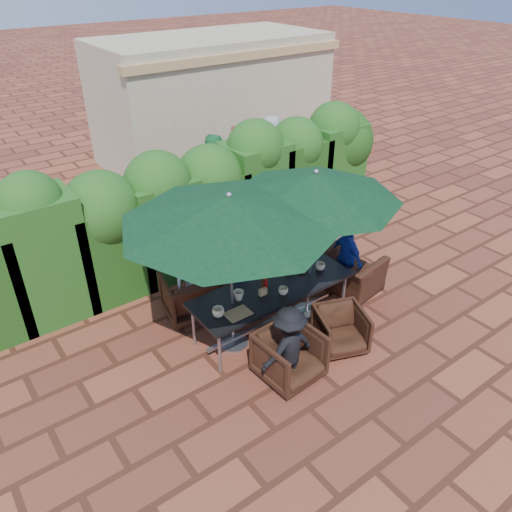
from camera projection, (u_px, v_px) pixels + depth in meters
ground at (265, 326)px, 7.82m from camera, size 80.00×80.00×0.00m
dining_table at (272, 291)px, 7.44m from camera, size 2.55×0.90×0.75m
umbrella_left at (229, 210)px, 6.31m from camera, size 2.91×2.91×2.46m
umbrella_right at (315, 186)px, 6.97m from camera, size 2.47×2.47×2.46m
chair_far_left at (189, 293)px, 7.88m from camera, size 0.89×0.86×0.79m
chair_far_mid at (232, 280)px, 8.18m from camera, size 0.99×0.96×0.81m
chair_far_right at (270, 262)px, 8.68m from camera, size 0.82×0.78×0.78m
chair_near_left at (290, 354)px, 6.68m from camera, size 0.82×0.77×0.80m
chair_near_right at (341, 328)px, 7.22m from camera, size 0.87×0.84×0.70m
chair_end_right at (350, 267)px, 8.47m from camera, size 0.80×1.09×0.88m
adult_far_left at (194, 278)px, 7.76m from camera, size 0.68×0.43×1.35m
adult_far_mid at (240, 265)px, 8.04m from camera, size 0.63×0.58×1.39m
adult_far_right at (276, 252)px, 8.55m from camera, size 0.62×0.41×1.23m
adult_near_left at (288, 348)px, 6.48m from camera, size 0.78×0.36×1.22m
adult_end_right at (347, 258)px, 8.37m from camera, size 0.45×0.77×1.24m
child_left at (209, 288)px, 8.01m from camera, size 0.35×0.32×0.79m
child_right at (251, 263)px, 8.56m from camera, size 0.36×0.31×0.90m
pedestrian_a at (215, 169)px, 11.28m from camera, size 1.55×0.66×1.62m
pedestrian_b at (238, 162)px, 11.55m from camera, size 0.96×0.81×1.72m
pedestrian_c at (271, 151)px, 12.16m from camera, size 1.21×0.92×1.72m
cup_a at (218, 312)px, 6.78m from camera, size 0.17×0.17×0.13m
cup_b at (239, 295)px, 7.11m from camera, size 0.15×0.15×0.14m
cup_c at (283, 291)px, 7.23m from camera, size 0.14×0.14×0.11m
cup_d at (291, 267)px, 7.74m from camera, size 0.15×0.15×0.15m
cup_e at (320, 266)px, 7.79m from camera, size 0.15×0.15×0.12m
ketchup_bottle at (266, 284)px, 7.34m from camera, size 0.04×0.04×0.17m
sauce_bottle at (263, 282)px, 7.37m from camera, size 0.04×0.04×0.17m
serving_tray at (238, 314)px, 6.85m from camera, size 0.35×0.25×0.02m
number_block_left at (263, 292)px, 7.22m from camera, size 0.12×0.06×0.10m
number_block_right at (303, 268)px, 7.76m from camera, size 0.12×0.06×0.10m
hedge_wall at (182, 200)px, 8.68m from camera, size 9.10×1.60×2.48m
building at (212, 99)px, 13.56m from camera, size 6.20×3.08×3.20m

